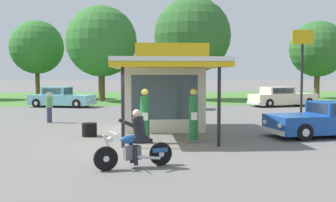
% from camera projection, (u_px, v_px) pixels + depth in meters
% --- Properties ---
extents(ground_plane, '(300.00, 300.00, 0.00)m').
position_uv_depth(ground_plane, '(126.00, 147.00, 14.19)').
color(ground_plane, slate).
extents(grass_verge_strip, '(120.00, 24.00, 0.01)m').
position_uv_depth(grass_verge_strip, '(133.00, 97.00, 44.04)').
color(grass_verge_strip, '#477A33').
rests_on(grass_verge_strip, ground).
extents(service_station_kiosk, '(4.22, 7.10, 3.55)m').
position_uv_depth(service_station_kiosk, '(163.00, 89.00, 18.44)').
color(service_station_kiosk, beige).
rests_on(service_station_kiosk, ground).
extents(gas_pump_nearside, '(0.44, 0.44, 1.98)m').
position_uv_depth(gas_pump_nearside, '(145.00, 118.00, 14.90)').
color(gas_pump_nearside, slate).
rests_on(gas_pump_nearside, ground).
extents(gas_pump_offside, '(0.44, 0.44, 1.99)m').
position_uv_depth(gas_pump_offside, '(193.00, 118.00, 15.04)').
color(gas_pump_offside, slate).
rests_on(gas_pump_offside, ground).
extents(motorcycle_with_rider, '(2.10, 0.94, 1.58)m').
position_uv_depth(motorcycle_with_rider, '(135.00, 144.00, 10.98)').
color(motorcycle_with_rider, black).
rests_on(motorcycle_with_rider, ground).
extents(featured_classic_sedan, '(5.55, 2.72, 1.39)m').
position_uv_depth(featured_classic_sedan, '(332.00, 120.00, 16.65)').
color(featured_classic_sedan, '#19479E').
rests_on(featured_classic_sedan, ground).
extents(parked_car_back_row_right, '(5.34, 3.08, 1.57)m').
position_uv_depth(parked_car_back_row_right, '(168.00, 99.00, 29.33)').
color(parked_car_back_row_right, '#B7B7BC').
rests_on(parked_car_back_row_right, ground).
extents(parked_car_back_row_far_right, '(5.23, 3.18, 1.53)m').
position_uv_depth(parked_car_back_row_far_right, '(61.00, 98.00, 31.14)').
color(parked_car_back_row_far_right, '#7AC6D1').
rests_on(parked_car_back_row_far_right, ground).
extents(parked_car_back_row_centre, '(5.70, 3.11, 1.50)m').
position_uv_depth(parked_car_back_row_centre, '(282.00, 97.00, 31.84)').
color(parked_car_back_row_centre, beige).
rests_on(parked_car_back_row_centre, ground).
extents(bystander_leaning_by_kiosk, '(0.34, 0.34, 1.55)m').
position_uv_depth(bystander_leaning_by_kiosk, '(49.00, 107.00, 21.12)').
color(bystander_leaning_by_kiosk, '#2D3351').
rests_on(bystander_leaning_by_kiosk, ground).
extents(tree_oak_centre, '(7.31, 7.31, 9.82)m').
position_uv_depth(tree_oak_centre, '(193.00, 38.00, 39.23)').
color(tree_oak_centre, brown).
rests_on(tree_oak_centre, ground).
extents(tree_oak_right, '(5.31, 5.31, 7.81)m').
position_uv_depth(tree_oak_right, '(37.00, 47.00, 40.71)').
color(tree_oak_right, brown).
rests_on(tree_oak_right, ground).
extents(tree_oak_left, '(5.67, 5.67, 7.87)m').
position_uv_depth(tree_oak_left, '(317.00, 50.00, 41.77)').
color(tree_oak_left, brown).
rests_on(tree_oak_left, ground).
extents(tree_oak_far_right, '(6.47, 6.47, 8.72)m').
position_uv_depth(tree_oak_far_right, '(99.00, 43.00, 37.37)').
color(tree_oak_far_right, brown).
rests_on(tree_oak_far_right, ground).
extents(roadside_pole_sign, '(1.10, 0.12, 4.70)m').
position_uv_depth(roadside_pole_sign, '(302.00, 60.00, 20.56)').
color(roadside_pole_sign, black).
rests_on(roadside_pole_sign, ground).
extents(spare_tire_stack, '(0.60, 0.60, 0.54)m').
position_uv_depth(spare_tire_stack, '(89.00, 130.00, 16.53)').
color(spare_tire_stack, black).
rests_on(spare_tire_stack, ground).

